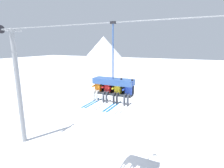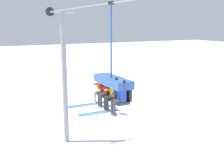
{
  "view_description": "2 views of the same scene",
  "coord_description": "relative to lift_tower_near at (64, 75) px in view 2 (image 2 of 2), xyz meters",
  "views": [
    {
      "loc": [
        5.28,
        -8.87,
        7.91
      ],
      "look_at": [
        1.48,
        -0.87,
        5.93
      ],
      "focal_mm": 28.0,
      "sensor_mm": 36.0,
      "label": 1
    },
    {
      "loc": [
        11.03,
        -5.63,
        8.24
      ],
      "look_at": [
        1.28,
        -0.65,
        5.88
      ],
      "focal_mm": 45.0,
      "sensor_mm": 36.0,
      "label": 2
    }
  ],
  "objects": [
    {
      "name": "skier_orange",
      "position": [
        7.72,
        -0.93,
        0.81
      ],
      "size": [
        0.46,
        1.7,
        1.23
      ],
      "color": "orange"
    },
    {
      "name": "skier_yellow",
      "position": [
        8.9,
        -0.92,
        0.83
      ],
      "size": [
        0.48,
        1.7,
        1.34
      ],
      "color": "yellow"
    },
    {
      "name": "lift_tower_near",
      "position": [
        0.0,
        0.0,
        0.0
      ],
      "size": [
        0.36,
        1.88,
        9.26
      ],
      "color": "gray",
      "rests_on": "ground_plane"
    },
    {
      "name": "skier_blue",
      "position": [
        9.48,
        -0.92,
        0.83
      ],
      "size": [
        0.48,
        1.7,
        1.34
      ],
      "color": "#2847B7"
    },
    {
      "name": "lift_cable",
      "position": [
        7.37,
        -0.78,
        4.18
      ],
      "size": [
        16.74,
        0.05,
        0.05
      ],
      "color": "gray"
    },
    {
      "name": "chairlift_chair",
      "position": [
        8.6,
        -0.71,
        1.14
      ],
      "size": [
        2.18,
        0.74,
        4.0
      ],
      "color": "#33383D"
    },
    {
      "name": "skier_red",
      "position": [
        8.31,
        -0.93,
        0.81
      ],
      "size": [
        0.46,
        1.7,
        1.23
      ],
      "color": "red"
    }
  ]
}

